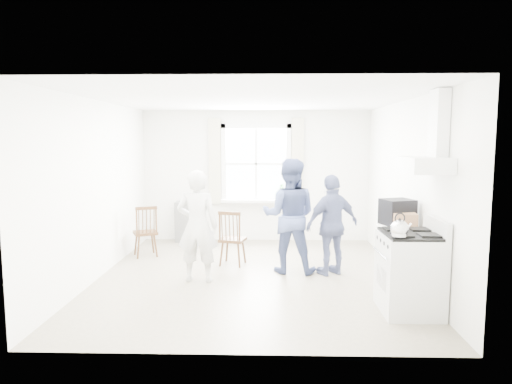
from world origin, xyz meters
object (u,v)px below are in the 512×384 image
windsor_chair_a (146,226)px  person_right (332,225)px  gas_stove (410,272)px  windsor_chair_b (231,232)px  person_left (197,226)px  stereo_stack (397,212)px  person_mid (289,216)px  low_cabinet (399,259)px

windsor_chair_a → person_right: (3.06, -0.92, 0.21)m
gas_stove → person_right: person_right is taller
windsor_chair_b → person_left: size_ratio=0.56×
stereo_stack → person_mid: size_ratio=0.27×
gas_stove → windsor_chair_b: gas_stove is taller
person_left → person_mid: person_mid is taller
windsor_chair_a → person_mid: size_ratio=0.52×
low_cabinet → windsor_chair_a: 4.21m
windsor_chair_a → person_right: size_ratio=0.60×
person_left → person_right: size_ratio=1.06×
windsor_chair_a → person_mid: 2.58m
stereo_stack → person_right: (-0.76, 0.72, -0.31)m
stereo_stack → person_left: 2.75m
low_cabinet → gas_stove: bearing=-95.7°
windsor_chair_b → person_mid: size_ratio=0.52×
windsor_chair_b → person_right: (1.56, -0.40, 0.20)m
gas_stove → low_cabinet: bearing=84.3°
gas_stove → low_cabinet: size_ratio=1.24×
windsor_chair_b → person_right: size_ratio=0.60×
low_cabinet → person_mid: 1.73m
gas_stove → windsor_chair_a: gas_stove is taller
stereo_stack → person_left: bearing=173.3°
windsor_chair_b → person_left: 0.93m
gas_stove → stereo_stack: bearing=86.2°
gas_stove → person_left: bearing=157.7°
low_cabinet → stereo_stack: 0.63m
low_cabinet → windsor_chair_b: windsor_chair_b is taller
gas_stove → low_cabinet: (0.07, 0.70, -0.03)m
low_cabinet → person_right: person_right is taller
gas_stove → windsor_chair_b: size_ratio=1.23×
gas_stove → stereo_stack: (0.05, 0.78, 0.59)m
stereo_stack → person_left: size_ratio=0.29×
stereo_stack → windsor_chair_a: 4.19m
person_mid → person_right: 0.66m
windsor_chair_b → person_left: person_left is taller
stereo_stack → person_right: 1.09m
gas_stove → person_left: (-2.67, 1.10, 0.32)m
windsor_chair_b → person_mid: (0.92, -0.29, 0.32)m
low_cabinet → person_mid: (-1.41, 0.91, 0.42)m
windsor_chair_a → person_right: 3.21m
windsor_chair_b → person_mid: person_mid is taller
person_left → person_mid: bearing=-155.6°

